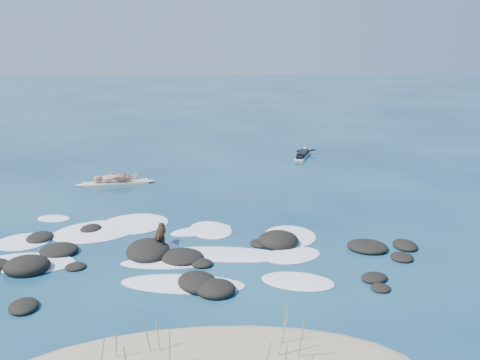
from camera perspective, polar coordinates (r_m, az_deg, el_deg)
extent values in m
plane|color=#0A2642|center=(18.57, -4.37, -6.01)|extent=(160.00, 160.00, 0.00)
cylinder|color=olive|center=(11.41, 6.53, -16.65)|extent=(0.11, 0.26, 1.10)
cylinder|color=olive|center=(11.94, 4.72, -15.35)|extent=(0.12, 0.04, 1.00)
cylinder|color=olive|center=(11.68, -9.95, -15.67)|extent=(0.19, 0.09, 1.22)
cylinder|color=olive|center=(11.76, -13.07, -17.01)|extent=(0.09, 0.08, 0.74)
cylinder|color=olive|center=(11.21, -7.52, -17.81)|extent=(0.06, 0.06, 0.96)
cylinder|color=olive|center=(11.50, 4.58, -16.37)|extent=(0.25, 0.11, 1.08)
cylinder|color=olive|center=(11.77, -8.69, -16.41)|extent=(0.10, 0.07, 0.86)
ellipsoid|color=black|center=(17.45, 16.89, -7.89)|extent=(0.70, 0.77, 0.20)
ellipsoid|color=black|center=(17.78, 4.12, -6.46)|extent=(1.47, 1.38, 0.60)
ellipsoid|color=black|center=(19.74, -15.62, -5.04)|extent=(0.99, 1.04, 0.27)
ellipsoid|color=black|center=(14.92, -22.09, -12.38)|extent=(0.88, 1.00, 0.25)
ellipsoid|color=black|center=(16.32, -4.13, -8.86)|extent=(0.89, 0.85, 0.22)
ellipsoid|color=black|center=(18.07, -18.75, -7.11)|extent=(1.24, 1.15, 0.36)
ellipsoid|color=black|center=(15.32, 14.77, -11.08)|extent=(0.70, 0.72, 0.16)
ellipsoid|color=black|center=(14.66, -2.62, -11.54)|extent=(1.29, 1.26, 0.41)
ellipsoid|color=black|center=(18.39, 17.19, -6.67)|extent=(0.81, 1.01, 0.26)
ellipsoid|color=black|center=(16.73, -6.22, -8.16)|extent=(1.68, 1.61, 0.36)
ellipsoid|color=black|center=(16.82, -17.13, -8.82)|extent=(0.72, 0.71, 0.17)
ellipsoid|color=black|center=(19.46, -20.59, -5.77)|extent=(0.97, 1.20, 0.25)
ellipsoid|color=black|center=(15.02, -4.53, -10.84)|extent=(1.49, 1.62, 0.44)
ellipsoid|color=black|center=(17.90, 13.44, -6.93)|extent=(1.71, 1.63, 0.33)
ellipsoid|color=black|center=(17.79, 2.09, -6.79)|extent=(0.82, 0.89, 0.18)
ellipsoid|color=black|center=(17.06, -21.77, -8.53)|extent=(1.44, 1.25, 0.59)
ellipsoid|color=black|center=(15.83, 14.13, -10.08)|extent=(0.98, 0.90, 0.24)
ellipsoid|color=black|center=(17.24, -9.78, -7.42)|extent=(1.47, 1.84, 0.54)
ellipsoid|color=white|center=(19.11, -3.15, -5.34)|extent=(1.97, 2.27, 0.12)
ellipsoid|color=white|center=(15.36, 6.19, -10.69)|extent=(2.36, 1.84, 0.12)
ellipsoid|color=white|center=(19.62, -15.10, -5.30)|extent=(3.64, 3.16, 0.12)
ellipsoid|color=white|center=(17.03, -1.56, -7.94)|extent=(4.12, 1.96, 0.12)
ellipsoid|color=white|center=(15.21, -6.10, -10.97)|extent=(3.70, 1.86, 0.12)
ellipsoid|color=white|center=(16.55, -7.86, -8.79)|extent=(2.86, 1.08, 0.12)
ellipsoid|color=white|center=(19.43, -22.16, -6.12)|extent=(2.22, 2.11, 0.12)
ellipsoid|color=white|center=(21.43, -19.23, -3.90)|extent=(1.44, 1.13, 0.12)
ellipsoid|color=white|center=(18.60, 5.33, -5.97)|extent=(1.97, 2.26, 0.12)
ellipsoid|color=white|center=(19.08, -4.14, -5.38)|extent=(2.46, 1.62, 0.12)
ellipsoid|color=white|center=(20.08, -11.22, -4.59)|extent=(3.20, 3.03, 0.12)
ellipsoid|color=white|center=(17.65, -21.66, -8.21)|extent=(3.08, 1.94, 0.12)
ellipsoid|color=white|center=(17.04, 5.63, -8.00)|extent=(2.22, 1.86, 0.12)
ellipsoid|color=white|center=(17.76, -8.43, -7.11)|extent=(1.10, 0.90, 0.12)
cube|color=beige|center=(25.59, -13.11, -0.31)|extent=(3.08, 1.04, 0.10)
ellipsoid|color=beige|center=(25.63, -9.75, -0.11)|extent=(0.65, 0.43, 0.11)
ellipsoid|color=beige|center=(25.64, -16.48, -0.51)|extent=(0.65, 0.43, 0.11)
imported|color=#B3755E|center=(25.34, -13.25, 1.94)|extent=(0.56, 0.77, 1.96)
cube|color=silver|center=(30.80, 6.69, 2.55)|extent=(1.38, 2.30, 0.08)
ellipsoid|color=silver|center=(31.89, 7.10, 2.97)|extent=(0.45, 0.57, 0.09)
cube|color=black|center=(30.76, 6.70, 2.83)|extent=(0.94, 1.45, 0.23)
sphere|color=#AE765B|center=(31.51, 7.00, 3.35)|extent=(0.31, 0.31, 0.24)
cylinder|color=black|center=(31.75, 6.53, 3.20)|extent=(0.57, 0.10, 0.26)
cylinder|color=black|center=(31.64, 7.56, 3.13)|extent=(0.46, 0.48, 0.26)
cube|color=black|center=(30.03, 6.40, 2.46)|extent=(0.55, 0.66, 0.15)
cylinder|color=black|center=(17.48, -8.51, -5.70)|extent=(0.33, 0.63, 0.29)
sphere|color=black|center=(17.73, -8.41, -5.38)|extent=(0.33, 0.33, 0.31)
sphere|color=black|center=(17.23, -8.61, -6.02)|extent=(0.30, 0.30, 0.28)
sphere|color=black|center=(17.86, -8.36, -4.87)|extent=(0.23, 0.23, 0.22)
cone|color=black|center=(17.99, -8.31, -4.77)|extent=(0.12, 0.14, 0.12)
cone|color=black|center=(17.83, -8.56, -4.61)|extent=(0.11, 0.08, 0.11)
cone|color=black|center=(17.82, -8.19, -4.61)|extent=(0.11, 0.08, 0.11)
cylinder|color=black|center=(17.80, -8.65, -6.41)|extent=(0.08, 0.08, 0.40)
cylinder|color=black|center=(17.78, -8.14, -6.41)|extent=(0.08, 0.08, 0.40)
cylinder|color=black|center=(17.41, -8.81, -6.92)|extent=(0.08, 0.08, 0.40)
cylinder|color=black|center=(17.39, -8.29, -6.92)|extent=(0.08, 0.08, 0.40)
cylinder|color=black|center=(17.08, -8.67, -6.02)|extent=(0.07, 0.29, 0.17)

